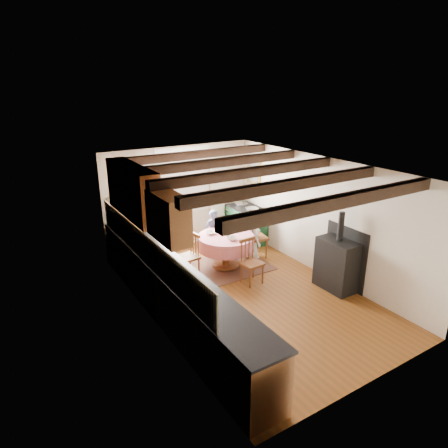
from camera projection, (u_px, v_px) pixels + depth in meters
floor at (247, 294)px, 7.40m from camera, size 3.60×5.50×0.00m
ceiling at (249, 167)px, 6.59m from camera, size 3.60×5.50×0.00m
wall_back at (180, 198)px, 9.20m from camera, size 3.60×0.00×2.40m
wall_front at (378, 304)px, 4.79m from camera, size 3.60×0.00×2.40m
wall_left at (152, 257)px, 6.10m from camera, size 0.00×5.50×2.40m
wall_right at (322, 217)px, 7.89m from camera, size 0.00×5.50×2.40m
beam_a at (340, 201)px, 5.02m from camera, size 3.60×0.16×0.16m
beam_b at (288, 185)px, 5.82m from camera, size 3.60×0.16×0.16m
beam_c at (249, 172)px, 6.62m from camera, size 3.60×0.16×0.16m
beam_d at (218, 163)px, 7.42m from camera, size 3.60×0.16×0.16m
beam_e at (194, 155)px, 8.22m from camera, size 3.60×0.16×0.16m
splash_left at (146, 250)px, 6.35m from camera, size 0.02×4.50×0.55m
splash_back at (139, 205)px, 8.69m from camera, size 1.40×0.02×0.55m
base_cabinet_left at (172, 295)px, 6.51m from camera, size 0.60×5.30×0.88m
base_cabinet_back at (144, 241)px, 8.69m from camera, size 1.30×0.60×0.88m
worktop_left at (172, 269)px, 6.36m from camera, size 0.64×5.30×0.04m
worktop_back at (143, 222)px, 8.52m from camera, size 1.30×0.64×0.04m
wall_cabinet_glass at (132, 191)px, 6.90m from camera, size 0.34×1.80×0.90m
wall_cabinet_solid at (168, 217)px, 5.71m from camera, size 0.34×0.90×0.70m
window_frame at (183, 181)px, 9.10m from camera, size 1.34×0.03×1.54m
window_pane at (183, 181)px, 9.10m from camera, size 1.20×0.01×1.40m
curtain_left at (151, 208)px, 8.78m from camera, size 0.35×0.10×2.10m
curtain_right at (217, 197)px, 9.62m from camera, size 0.35×0.10×2.10m
curtain_rod at (184, 155)px, 8.83m from camera, size 2.00×0.03×0.03m
wall_picture at (254, 172)px, 9.54m from camera, size 0.04×0.50×0.60m
wall_plate at (219, 172)px, 9.52m from camera, size 0.30×0.02×0.30m
rug at (226, 266)px, 8.50m from camera, size 1.76×1.37×0.01m
dining_table at (226, 251)px, 8.38m from camera, size 1.18×1.18×0.71m
chair_near at (252, 262)px, 7.68m from camera, size 0.41×0.43×0.90m
chair_left at (188, 255)px, 7.95m from camera, size 0.44×0.43×0.91m
chair_right at (257, 236)px, 8.85m from camera, size 0.52×0.50×1.00m
aga_range at (246, 224)px, 9.69m from camera, size 0.64×0.98×0.91m
cast_iron_stove at (338, 251)px, 7.37m from camera, size 0.46×0.77×1.53m
child_far at (213, 233)px, 8.90m from camera, size 0.40×0.27×1.08m
child_right at (252, 235)px, 8.78m from camera, size 0.39×0.55×1.06m
bowl_a at (211, 233)px, 8.35m from camera, size 0.22×0.22×0.05m
bowl_b at (232, 239)px, 8.03m from camera, size 0.23×0.23×0.06m
cup at (229, 237)px, 8.09m from camera, size 0.12×0.12×0.08m
canister_tall at (135, 216)px, 8.44m from camera, size 0.14×0.14×0.25m
canister_wide at (144, 216)px, 8.57m from camera, size 0.17×0.17×0.19m
canister_slim at (159, 212)px, 8.62m from camera, size 0.11×0.11×0.31m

